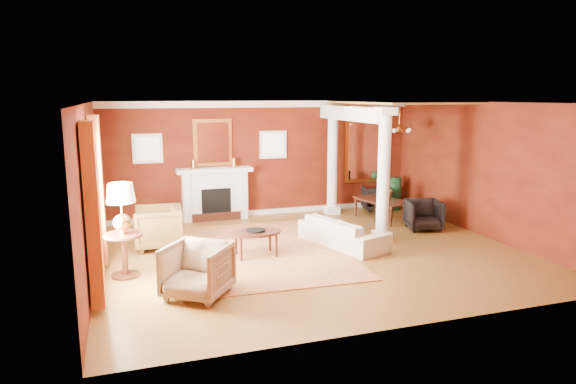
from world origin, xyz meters
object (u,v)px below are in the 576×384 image
object	(u,v)px
sofa	(343,227)
dining_table	(384,204)
armchair_stripe	(197,268)
armchair_leopard	(158,225)
side_table	(122,213)
coffee_table	(256,234)

from	to	relation	value
sofa	dining_table	bearing A→B (deg)	-65.83
sofa	armchair_stripe	world-z (taller)	armchair_stripe
sofa	armchair_leopard	distance (m)	3.73
sofa	armchair_stripe	bearing A→B (deg)	100.80
side_table	coffee_table	bearing A→B (deg)	9.14
armchair_leopard	armchair_stripe	size ratio (longest dim) A/B	1.02
sofa	armchair_leopard	size ratio (longest dim) A/B	2.12
coffee_table	dining_table	distance (m)	4.20
side_table	dining_table	bearing A→B (deg)	20.15
dining_table	armchair_leopard	bearing A→B (deg)	84.34
armchair_stripe	side_table	world-z (taller)	side_table
sofa	side_table	bearing A→B (deg)	78.56
armchair_leopard	side_table	size ratio (longest dim) A/B	0.58
sofa	side_table	size ratio (longest dim) A/B	1.23
coffee_table	side_table	distance (m)	2.51
dining_table	sofa	bearing A→B (deg)	119.39
side_table	dining_table	world-z (taller)	side_table
armchair_stripe	side_table	bearing A→B (deg)	165.51
armchair_leopard	coffee_table	xyz separation A→B (m)	(1.73, -1.16, -0.02)
armchair_leopard	dining_table	size ratio (longest dim) A/B	0.65
armchair_stripe	dining_table	xyz separation A→B (m)	(5.12, 3.54, -0.05)
armchair_leopard	armchair_stripe	distance (m)	2.84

